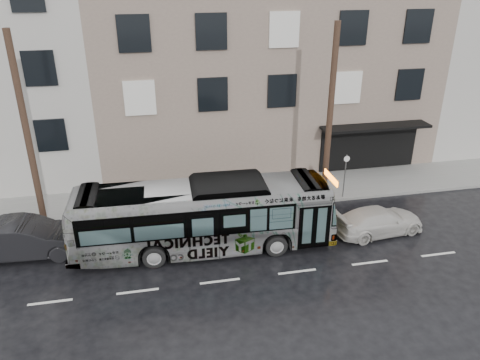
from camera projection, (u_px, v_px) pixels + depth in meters
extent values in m
plane|color=black|center=(211.00, 247.00, 20.76)|extent=(120.00, 120.00, 0.00)
cube|color=gray|center=(198.00, 197.00, 25.10)|extent=(90.00, 3.60, 0.15)
cube|color=gray|center=(256.00, 65.00, 30.69)|extent=(20.00, 12.00, 11.00)
cylinder|color=#402B20|center=(330.00, 117.00, 22.94)|extent=(0.30, 0.30, 9.00)
cylinder|color=#402B20|center=(27.00, 135.00, 20.41)|extent=(0.30, 0.30, 9.00)
cylinder|color=slate|center=(345.00, 176.00, 24.51)|extent=(0.06, 0.06, 2.40)
imported|color=#B2B2B2|center=(203.00, 216.00, 20.14)|extent=(11.39, 3.01, 3.15)
imported|color=beige|center=(379.00, 221.00, 21.69)|extent=(4.47, 2.25, 1.25)
imported|color=black|center=(26.00, 238.00, 19.90)|extent=(5.08, 1.99, 1.65)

